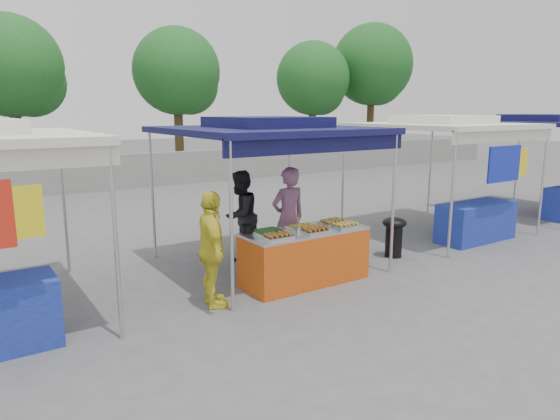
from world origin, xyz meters
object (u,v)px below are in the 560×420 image
cooking_pot (248,229)px  wok_burner (394,233)px  vendor_table (305,256)px  vendor_woman (288,218)px  customer_person (212,250)px  helper_man (240,215)px

cooking_pot → wok_burner: cooking_pot is taller
vendor_table → vendor_woman: size_ratio=1.14×
vendor_woman → customer_person: size_ratio=1.08×
vendor_woman → helper_man: (-0.42, 0.92, -0.06)m
wok_burner → helper_man: size_ratio=0.46×
vendor_table → cooking_pot: (-0.82, 0.35, 0.49)m
helper_man → cooking_pot: bearing=36.6°
vendor_table → cooking_pot: 1.01m
customer_person → wok_burner: bearing=-71.7°
helper_man → customer_person: 2.27m
cooking_pot → wok_burner: 3.07m
vendor_table → vendor_woman: bearing=74.9°
vendor_table → wok_burner: size_ratio=2.67×
wok_burner → customer_person: 3.88m
vendor_table → customer_person: (-1.64, -0.10, 0.39)m
wok_burner → helper_man: 2.85m
customer_person → vendor_table: bearing=-72.9°
customer_person → helper_man: bearing=-25.3°
vendor_table → helper_man: size_ratio=1.23×
wok_burner → customer_person: size_ratio=0.46×
vendor_table → helper_man: bearing=97.4°
wok_burner → customer_person: (-3.85, -0.31, 0.37)m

